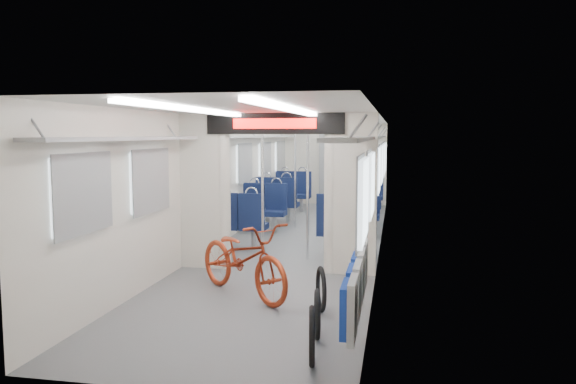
% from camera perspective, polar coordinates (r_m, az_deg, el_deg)
% --- Properties ---
extents(carriage, '(12.00, 12.02, 2.31)m').
position_cam_1_polar(carriage, '(9.85, 0.92, 2.98)').
color(carriage, '#515456').
rests_on(carriage, ground).
extents(bicycle, '(1.77, 1.66, 0.95)m').
position_cam_1_polar(bicycle, '(7.00, -4.58, -6.71)').
color(bicycle, '#9F3117').
rests_on(bicycle, ground).
extents(flip_bench, '(0.12, 2.09, 0.50)m').
position_cam_1_polar(flip_bench, '(5.49, 6.97, -9.13)').
color(flip_bench, gray).
rests_on(flip_bench, carriage).
extents(bike_hoop_a, '(0.13, 0.53, 0.53)m').
position_cam_1_polar(bike_hoop_a, '(5.00, 2.44, -14.69)').
color(bike_hoop_a, black).
rests_on(bike_hoop_a, ground).
extents(bike_hoop_b, '(0.14, 0.50, 0.50)m').
position_cam_1_polar(bike_hoop_b, '(5.61, 2.98, -12.54)').
color(bike_hoop_b, black).
rests_on(bike_hoop_b, ground).
extents(bike_hoop_c, '(0.20, 0.51, 0.52)m').
position_cam_1_polar(bike_hoop_c, '(6.43, 3.37, -10.03)').
color(bike_hoop_c, black).
rests_on(bike_hoop_c, ground).
extents(seat_bay_near_left, '(0.92, 2.11, 1.11)m').
position_cam_1_polar(seat_bay_near_left, '(10.64, -3.57, -1.97)').
color(seat_bay_near_left, '#0B1434').
rests_on(seat_bay_near_left, ground).
extents(seat_bay_near_right, '(0.96, 2.29, 1.16)m').
position_cam_1_polar(seat_bay_near_right, '(10.16, 6.46, -2.24)').
color(seat_bay_near_right, '#0B1434').
rests_on(seat_bay_near_right, ground).
extents(seat_bay_far_left, '(0.95, 2.25, 1.15)m').
position_cam_1_polar(seat_bay_far_left, '(13.72, -0.25, -0.11)').
color(seat_bay_far_left, '#0B1434').
rests_on(seat_bay_far_left, ground).
extents(seat_bay_far_right, '(0.93, 2.17, 1.13)m').
position_cam_1_polar(seat_bay_far_right, '(13.57, 7.59, -0.28)').
color(seat_bay_far_right, '#0B1434').
rests_on(seat_bay_far_right, ground).
extents(stanchion_near_left, '(0.04, 0.04, 2.30)m').
position_cam_1_polar(stanchion_near_left, '(8.93, -2.60, 0.42)').
color(stanchion_near_left, silver).
rests_on(stanchion_near_left, ground).
extents(stanchion_near_right, '(0.04, 0.04, 2.30)m').
position_cam_1_polar(stanchion_near_right, '(8.88, 1.99, 0.40)').
color(stanchion_near_right, silver).
rests_on(stanchion_near_right, ground).
extents(stanchion_far_left, '(0.04, 0.04, 2.30)m').
position_cam_1_polar(stanchion_far_left, '(11.95, 0.74, 1.81)').
color(stanchion_far_left, silver).
rests_on(stanchion_far_left, ground).
extents(stanchion_far_right, '(0.04, 0.04, 2.30)m').
position_cam_1_polar(stanchion_far_right, '(12.07, 4.03, 1.83)').
color(stanchion_far_right, silver).
rests_on(stanchion_far_right, ground).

